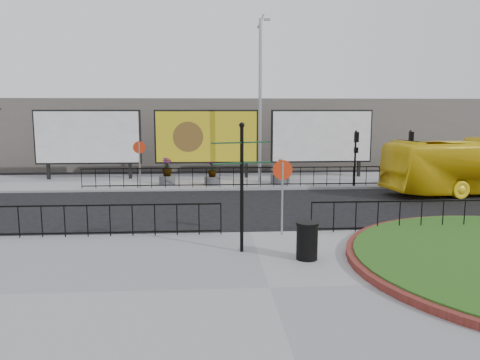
{
  "coord_description": "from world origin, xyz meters",
  "views": [
    {
      "loc": [
        -1.37,
        -15.23,
        4.16
      ],
      "look_at": [
        -0.3,
        0.76,
        1.78
      ],
      "focal_mm": 35.0,
      "sensor_mm": 36.0,
      "label": 1
    }
  ],
  "objects": [
    {
      "name": "ground",
      "position": [
        0.0,
        0.0,
        0.0
      ],
      "size": [
        90.0,
        90.0,
        0.0
      ],
      "primitive_type": "plane",
      "color": "black",
      "rests_on": "ground"
    },
    {
      "name": "pavement_near",
      "position": [
        0.0,
        -5.0,
        0.06
      ],
      "size": [
        30.0,
        10.0,
        0.12
      ],
      "primitive_type": "cube",
      "color": "gray",
      "rests_on": "ground"
    },
    {
      "name": "pavement_far",
      "position": [
        0.0,
        12.0,
        0.06
      ],
      "size": [
        44.0,
        6.0,
        0.12
      ],
      "primitive_type": "cube",
      "color": "gray",
      "rests_on": "ground"
    },
    {
      "name": "railing_near_left",
      "position": [
        -6.0,
        -0.3,
        0.67
      ],
      "size": [
        10.0,
        0.1,
        1.1
      ],
      "primitive_type": null,
      "color": "black",
      "rests_on": "pavement_near"
    },
    {
      "name": "railing_near_right",
      "position": [
        6.5,
        -0.3,
        0.67
      ],
      "size": [
        9.0,
        0.1,
        1.1
      ],
      "primitive_type": null,
      "color": "black",
      "rests_on": "pavement_near"
    },
    {
      "name": "railing_far",
      "position": [
        1.0,
        9.3,
        0.67
      ],
      "size": [
        18.0,
        0.1,
        1.1
      ],
      "primitive_type": null,
      "color": "black",
      "rests_on": "pavement_far"
    },
    {
      "name": "speed_sign_far",
      "position": [
        -5.0,
        9.4,
        1.92
      ],
      "size": [
        0.64,
        0.07,
        2.47
      ],
      "color": "gray",
      "rests_on": "pavement_far"
    },
    {
      "name": "speed_sign_near",
      "position": [
        1.0,
        -0.4,
        1.92
      ],
      "size": [
        0.64,
        0.07,
        2.47
      ],
      "color": "gray",
      "rests_on": "pavement_near"
    },
    {
      "name": "billboard_left",
      "position": [
        -8.5,
        12.97,
        2.6
      ],
      "size": [
        6.2,
        0.31,
        4.1
      ],
      "color": "black",
      "rests_on": "pavement_far"
    },
    {
      "name": "billboard_mid",
      "position": [
        -1.5,
        12.97,
        2.6
      ],
      "size": [
        6.2,
        0.31,
        4.1
      ],
      "color": "black",
      "rests_on": "pavement_far"
    },
    {
      "name": "billboard_right",
      "position": [
        5.5,
        12.97,
        2.6
      ],
      "size": [
        6.2,
        0.31,
        4.1
      ],
      "color": "black",
      "rests_on": "pavement_far"
    },
    {
      "name": "lamp_post",
      "position": [
        1.51,
        11.0,
        4.83
      ],
      "size": [
        0.74,
        0.18,
        9.23
      ],
      "color": "gray",
      "rests_on": "pavement_far"
    },
    {
      "name": "signal_pole_a",
      "position": [
        6.5,
        9.34,
        2.1
      ],
      "size": [
        0.22,
        0.26,
        3.0
      ],
      "color": "black",
      "rests_on": "pavement_far"
    },
    {
      "name": "signal_pole_b",
      "position": [
        9.5,
        9.34,
        2.1
      ],
      "size": [
        0.22,
        0.26,
        3.0
      ],
      "color": "black",
      "rests_on": "pavement_far"
    },
    {
      "name": "building_backdrop",
      "position": [
        0.0,
        22.0,
        2.5
      ],
      "size": [
        40.0,
        10.0,
        5.0
      ],
      "primitive_type": "cube",
      "color": "#5C5751",
      "rests_on": "ground"
    },
    {
      "name": "fingerpost_sign",
      "position": [
        -0.45,
        -2.15,
        2.37
      ],
      "size": [
        1.72,
        0.77,
        3.72
      ],
      "rotation": [
        0.0,
        0.0,
        0.24
      ],
      "color": "black",
      "rests_on": "pavement_near"
    },
    {
      "name": "litter_bin",
      "position": [
        1.29,
        -2.98,
        0.64
      ],
      "size": [
        0.63,
        0.63,
        1.04
      ],
      "color": "black",
      "rests_on": "pavement_near"
    },
    {
      "name": "planter_a",
      "position": [
        -3.69,
        10.57,
        0.7
      ],
      "size": [
        0.89,
        0.89,
        1.48
      ],
      "color": "#4C4C4F",
      "rests_on": "pavement_far"
    },
    {
      "name": "planter_b",
      "position": [
        -1.2,
        10.21,
        0.58
      ],
      "size": [
        0.86,
        0.86,
        1.3
      ],
      "color": "#4C4C4F",
      "rests_on": "pavement_far"
    },
    {
      "name": "planter_c",
      "position": [
        2.59,
        10.39,
        0.58
      ],
      "size": [
        1.06,
        1.06,
        1.44
      ],
      "color": "#4C4C4F",
      "rests_on": "pavement_far"
    }
  ]
}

